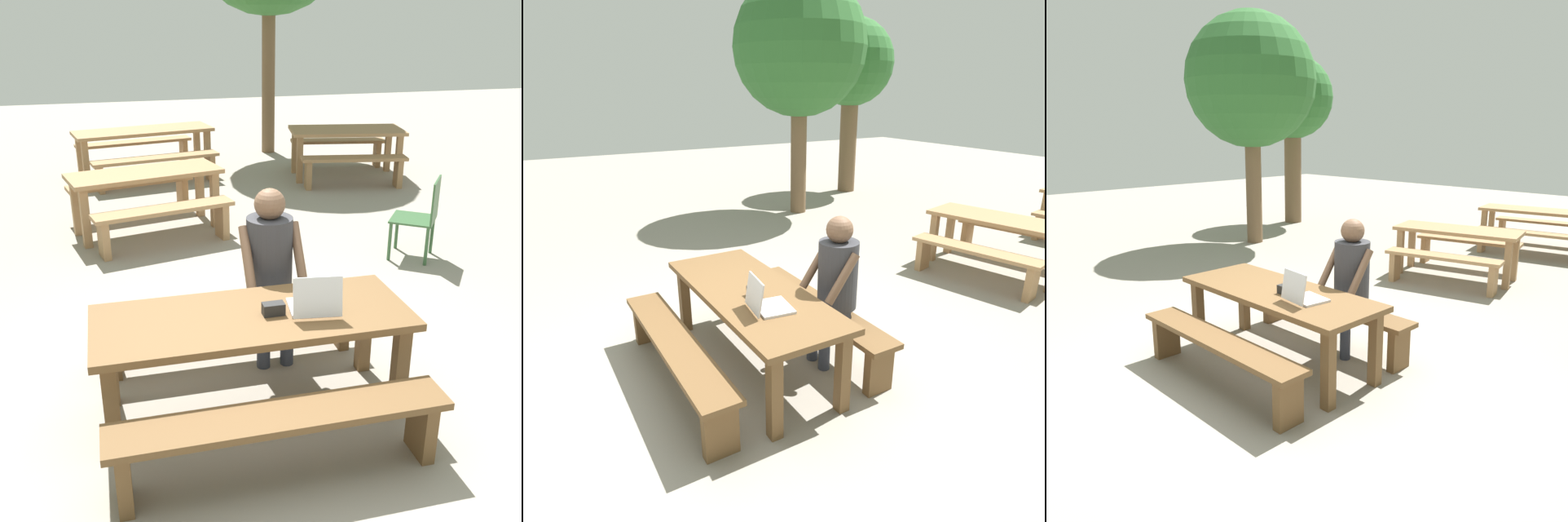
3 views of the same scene
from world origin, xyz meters
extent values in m
plane|color=gray|center=(0.00, 0.00, 0.00)|extent=(30.00, 30.00, 0.00)
cube|color=brown|center=(0.00, 0.00, 0.68)|extent=(2.00, 0.78, 0.05)
cube|color=brown|center=(-0.90, -0.29, 0.33)|extent=(0.09, 0.09, 0.66)
cube|color=brown|center=(0.90, -0.29, 0.33)|extent=(0.09, 0.09, 0.66)
cube|color=brown|center=(-0.90, 0.29, 0.33)|extent=(0.09, 0.09, 0.66)
cube|color=brown|center=(0.90, 0.29, 0.33)|extent=(0.09, 0.09, 0.66)
cube|color=brown|center=(0.00, -0.68, 0.42)|extent=(1.93, 0.30, 0.05)
cube|color=brown|center=(-0.87, -0.68, 0.20)|extent=(0.08, 0.24, 0.39)
cube|color=brown|center=(0.87, -0.68, 0.20)|extent=(0.08, 0.24, 0.39)
cube|color=brown|center=(0.00, 0.68, 0.42)|extent=(1.93, 0.30, 0.05)
cube|color=brown|center=(-0.87, 0.68, 0.20)|extent=(0.08, 0.24, 0.39)
cube|color=brown|center=(0.87, 0.68, 0.20)|extent=(0.08, 0.24, 0.39)
cube|color=silver|center=(0.39, -0.01, 0.72)|extent=(0.34, 0.29, 0.02)
cube|color=silver|center=(0.37, -0.16, 0.85)|extent=(0.31, 0.09, 0.25)
cube|color=black|center=(0.37, -0.15, 0.86)|extent=(0.28, 0.08, 0.23)
cube|color=black|center=(0.13, -0.03, 0.75)|extent=(0.14, 0.08, 0.08)
cylinder|color=#333847|center=(0.20, 0.50, 0.22)|extent=(0.10, 0.10, 0.44)
cylinder|color=#333847|center=(0.38, 0.50, 0.22)|extent=(0.10, 0.10, 0.44)
cube|color=#333847|center=(0.29, 0.59, 0.48)|extent=(0.28, 0.28, 0.12)
cylinder|color=#333338|center=(0.29, 0.68, 0.81)|extent=(0.34, 0.34, 0.59)
cylinder|color=brown|center=(0.10, 0.58, 0.86)|extent=(0.07, 0.32, 0.41)
cylinder|color=brown|center=(0.48, 0.58, 0.86)|extent=(0.07, 0.32, 0.41)
sphere|color=brown|center=(0.29, 0.68, 1.21)|extent=(0.23, 0.23, 0.23)
cube|color=#9E754C|center=(-0.20, 6.42, 0.71)|extent=(2.20, 1.08, 0.05)
cube|color=#9E754C|center=(-1.09, 6.00, 0.34)|extent=(0.11, 0.11, 0.69)
cube|color=#9E754C|center=(-1.18, 6.49, 0.34)|extent=(0.11, 0.11, 0.69)
cube|color=#9E754C|center=(-0.07, 5.78, 0.42)|extent=(1.92, 0.65, 0.05)
cube|color=#9E754C|center=(-0.91, 5.62, 0.20)|extent=(0.12, 0.25, 0.40)
cube|color=#9E754C|center=(-0.32, 7.06, 0.42)|extent=(1.92, 0.65, 0.05)
cube|color=#9E754C|center=(-1.15, 6.90, 0.20)|extent=(0.12, 0.25, 0.40)
cube|color=#9E754C|center=(-0.38, 3.80, 0.70)|extent=(1.86, 1.06, 0.05)
cube|color=#9E754C|center=(-1.08, 3.39, 0.34)|extent=(0.11, 0.11, 0.67)
cube|color=#9E754C|center=(0.43, 3.75, 0.34)|extent=(0.11, 0.11, 0.67)
cube|color=#9E754C|center=(-1.19, 3.85, 0.34)|extent=(0.11, 0.11, 0.67)
cube|color=#9E754C|center=(0.32, 4.21, 0.34)|extent=(0.11, 0.11, 0.67)
cube|color=#9E754C|center=(-0.23, 3.18, 0.44)|extent=(1.60, 0.66, 0.05)
cube|color=#9E754C|center=(-0.90, 3.02, 0.21)|extent=(0.13, 0.25, 0.41)
cube|color=#9E754C|center=(0.44, 3.34, 0.21)|extent=(0.13, 0.25, 0.41)
cube|color=#9E754C|center=(-0.53, 4.42, 0.44)|extent=(1.60, 0.66, 0.05)
cube|color=#9E754C|center=(-1.20, 4.26, 0.21)|extent=(0.13, 0.25, 0.41)
cube|color=#9E754C|center=(0.14, 4.58, 0.21)|extent=(0.13, 0.25, 0.41)
cylinder|color=brown|center=(-5.53, 5.31, 1.14)|extent=(0.39, 0.39, 2.27)
sphere|color=#2D662D|center=(-5.53, 5.31, 2.82)|extent=(1.83, 1.83, 1.83)
cylinder|color=brown|center=(-4.39, 3.24, 1.13)|extent=(0.30, 0.30, 2.26)
sphere|color=#2D662D|center=(-4.39, 3.24, 2.98)|extent=(2.38, 2.38, 2.38)
camera|label=1|loc=(-0.80, -3.38, 2.49)|focal=42.77mm
camera|label=2|loc=(3.19, -1.57, 2.28)|focal=32.03mm
camera|label=3|loc=(3.42, -2.98, 2.13)|focal=35.92mm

